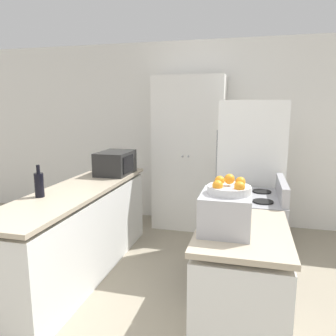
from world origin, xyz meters
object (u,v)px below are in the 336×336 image
Objects in this scene: stove at (246,242)px; wine_bottle at (39,184)px; refrigerator at (250,180)px; toaster_oven at (225,212)px; fruit_bowl at (229,188)px; microwave at (115,163)px; pantry_cabinet at (189,154)px.

wine_bottle is (-1.79, -0.49, 0.55)m from stove.
refrigerator reaches higher than toaster_oven.
wine_bottle is 1.06× the size of fruit_bowl.
wine_bottle is 1.71m from toaster_oven.
microwave is at bearing 77.35° from wine_bottle.
pantry_cabinet is 2.49m from toaster_oven.
toaster_oven is at bearing -175.85° from fruit_bowl.
wine_bottle reaches higher than toaster_oven.
wine_bottle is at bearing -116.10° from pantry_cabinet.
microwave is 1.87× the size of fruit_bowl.
wine_bottle is 0.76× the size of toaster_oven.
pantry_cabinet reaches higher than stove.
pantry_cabinet reaches higher than fruit_bowl.
stove is 0.86m from refrigerator.
pantry_cabinet is 1.98× the size of stove.
pantry_cabinet is 1.14m from refrigerator.
fruit_bowl is (-0.14, -1.64, 0.31)m from refrigerator.
wine_bottle is (-0.98, -1.99, -0.03)m from pantry_cabinet.
refrigerator is 6.02× the size of wine_bottle.
refrigerator reaches higher than fruit_bowl.
refrigerator is 1.67m from fruit_bowl.
stove is 3.63× the size of wine_bottle.
refrigerator is at bearing 88.49° from stove.
pantry_cabinet reaches higher than microwave.
pantry_cabinet is 4.07× the size of microwave.
fruit_bowl is (1.68, -0.40, 0.17)m from wine_bottle.
refrigerator is at bearing -42.14° from pantry_cabinet.
refrigerator is at bearing 85.26° from fruit_bowl.
fruit_bowl reaches higher than wine_bottle.
fruit_bowl is (1.43, -1.52, 0.15)m from microwave.
toaster_oven reaches higher than stove.
stove is 1.76m from microwave.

